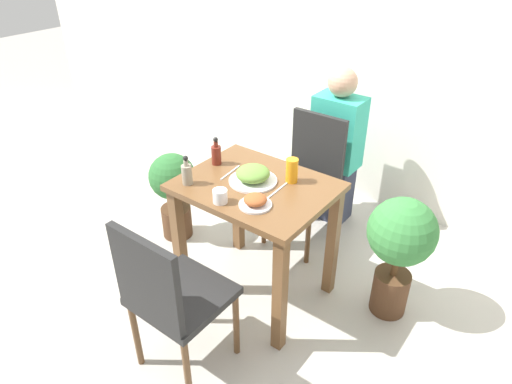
% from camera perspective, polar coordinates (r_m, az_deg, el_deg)
% --- Properties ---
extents(ground_plane, '(16.00, 16.00, 0.00)m').
position_cam_1_polar(ground_plane, '(2.95, 0.00, -12.03)').
color(ground_plane, '#B7B2A8').
extents(wall_back, '(8.00, 0.05, 2.60)m').
position_cam_1_polar(wall_back, '(3.48, 15.25, 18.32)').
color(wall_back, white).
rests_on(wall_back, ground_plane).
extents(dining_table, '(0.82, 0.65, 0.77)m').
position_cam_1_polar(dining_table, '(2.56, 0.00, -2.00)').
color(dining_table, brown).
rests_on(dining_table, ground_plane).
extents(chair_near, '(0.42, 0.42, 0.91)m').
position_cam_1_polar(chair_near, '(2.21, -10.75, -12.46)').
color(chair_near, black).
rests_on(chair_near, ground_plane).
extents(chair_far, '(0.42, 0.42, 0.91)m').
position_cam_1_polar(chair_far, '(3.13, 6.52, 2.35)').
color(chair_far, black).
rests_on(chair_far, ground_plane).
extents(food_plate, '(0.27, 0.27, 0.09)m').
position_cam_1_polar(food_plate, '(2.49, -0.38, 2.13)').
color(food_plate, white).
rests_on(food_plate, dining_table).
extents(side_plate, '(0.17, 0.17, 0.06)m').
position_cam_1_polar(side_plate, '(2.29, -0.09, -1.16)').
color(side_plate, white).
rests_on(side_plate, dining_table).
extents(drink_cup, '(0.08, 0.08, 0.07)m').
position_cam_1_polar(drink_cup, '(2.32, -4.51, -0.52)').
color(drink_cup, white).
rests_on(drink_cup, dining_table).
extents(juice_glass, '(0.07, 0.07, 0.14)m').
position_cam_1_polar(juice_glass, '(2.48, 4.50, 2.70)').
color(juice_glass, orange).
rests_on(juice_glass, dining_table).
extents(sauce_bottle, '(0.06, 0.06, 0.17)m').
position_cam_1_polar(sauce_bottle, '(2.67, -4.99, 4.77)').
color(sauce_bottle, maroon).
rests_on(sauce_bottle, dining_table).
extents(condiment_bottle, '(0.06, 0.06, 0.17)m').
position_cam_1_polar(condiment_bottle, '(2.48, -8.64, 2.33)').
color(condiment_bottle, gray).
rests_on(condiment_bottle, dining_table).
extents(fork_utensil, '(0.03, 0.19, 0.00)m').
position_cam_1_polar(fork_utensil, '(2.60, -3.24, 2.45)').
color(fork_utensil, silver).
rests_on(fork_utensil, dining_table).
extents(spoon_utensil, '(0.02, 0.20, 0.00)m').
position_cam_1_polar(spoon_utensil, '(2.42, 2.68, 0.19)').
color(spoon_utensil, silver).
rests_on(spoon_utensil, dining_table).
extents(potted_plant_left, '(0.32, 0.32, 0.65)m').
position_cam_1_polar(potted_plant_left, '(3.23, -10.29, 0.54)').
color(potted_plant_left, '#51331E').
rests_on(potted_plant_left, ground_plane).
extents(potted_plant_right, '(0.38, 0.38, 0.76)m').
position_cam_1_polar(potted_plant_right, '(2.62, 17.53, -6.14)').
color(potted_plant_right, '#51331E').
rests_on(potted_plant_right, ground_plane).
extents(person_figure, '(0.34, 0.22, 1.17)m').
position_cam_1_polar(person_figure, '(3.36, 9.98, 5.38)').
color(person_figure, '#2D3347').
rests_on(person_figure, ground_plane).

